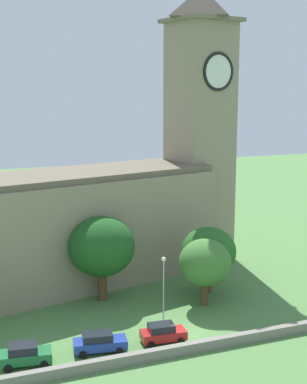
{
  "coord_description": "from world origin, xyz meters",
  "views": [
    {
      "loc": [
        -20.36,
        -43.48,
        22.74
      ],
      "look_at": [
        -0.27,
        7.82,
        12.27
      ],
      "focal_mm": 52.09,
      "sensor_mm": 36.0,
      "label": 1
    }
  ],
  "objects": [
    {
      "name": "tree_riverside_west",
      "position": [
        -4.7,
        11.71,
        5.96
      ],
      "size": [
        7.14,
        7.14,
        9.22
      ],
      "color": "brown",
      "rests_on": "ground"
    },
    {
      "name": "quay_barrier",
      "position": [
        0.0,
        -2.89,
        0.46
      ],
      "size": [
        42.49,
        0.7,
        0.92
      ],
      "primitive_type": "cube",
      "color": "gray",
      "rests_on": "ground"
    },
    {
      "name": "ground_plane",
      "position": [
        0.0,
        15.0,
        0.0
      ],
      "size": [
        200.0,
        200.0,
        0.0
      ],
      "primitive_type": "plane",
      "color": "#517F42"
    },
    {
      "name": "car_blue",
      "position": [
        -8.32,
        0.17,
        0.88
      ],
      "size": [
        4.86,
        2.72,
        1.74
      ],
      "color": "#233D9E",
      "rests_on": "ground"
    },
    {
      "name": "car_red",
      "position": [
        -2.48,
        -0.13,
        0.88
      ],
      "size": [
        4.21,
        2.4,
        1.75
      ],
      "color": "red",
      "rests_on": "ground"
    },
    {
      "name": "streetlamp_west_mid",
      "position": [
        -1.12,
        3.03,
        4.64
      ],
      "size": [
        0.44,
        0.44,
        6.94
      ],
      "color": "#9EA0A5",
      "rests_on": "ground"
    },
    {
      "name": "tree_by_tower",
      "position": [
        4.91,
        6.31,
        4.66
      ],
      "size": [
        5.48,
        5.48,
        7.17
      ],
      "color": "brown",
      "rests_on": "ground"
    },
    {
      "name": "tree_riverside_east",
      "position": [
        6.93,
        9.45,
        4.74
      ],
      "size": [
        6.08,
        6.08,
        7.51
      ],
      "color": "brown",
      "rests_on": "ground"
    },
    {
      "name": "church",
      "position": [
        0.86,
        19.81,
        9.95
      ],
      "size": [
        35.75,
        16.46,
        34.95
      ],
      "color": "gray",
      "rests_on": "ground"
    },
    {
      "name": "car_green",
      "position": [
        -14.69,
        0.16,
        0.91
      ],
      "size": [
        4.45,
        2.78,
        1.81
      ],
      "color": "#1E6B38",
      "rests_on": "ground"
    }
  ]
}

